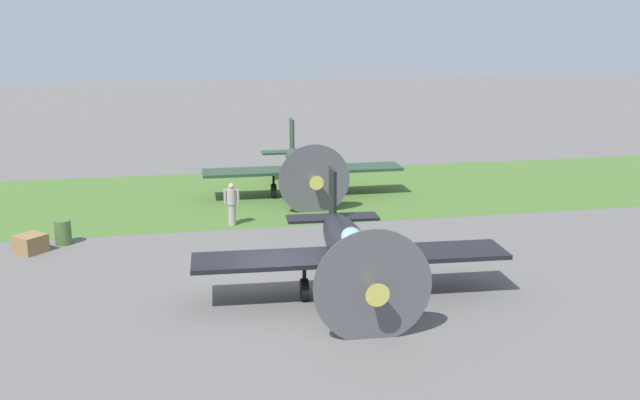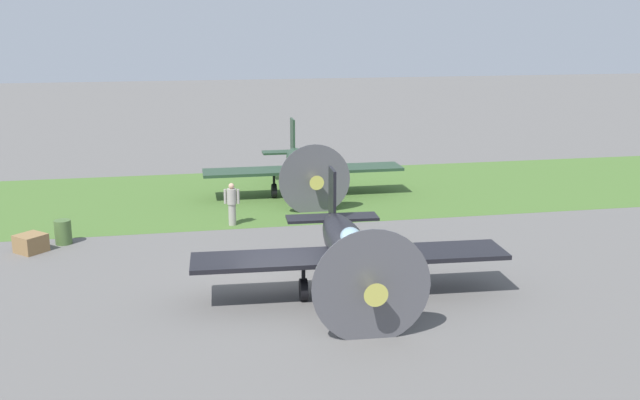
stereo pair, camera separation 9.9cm
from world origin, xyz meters
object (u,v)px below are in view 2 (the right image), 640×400
object	(u,v)px
airplane_wingman	(303,166)
supply_crate	(31,243)
ground_crew_chief	(232,203)
airplane_lead	(349,249)
fuel_drum	(63,232)

from	to	relation	value
airplane_wingman	supply_crate	distance (m)	12.83
supply_crate	ground_crew_chief	bearing A→B (deg)	-164.28
airplane_wingman	supply_crate	world-z (taller)	airplane_wingman
airplane_lead	ground_crew_chief	distance (m)	8.64
airplane_lead	supply_crate	world-z (taller)	airplane_lead
airplane_wingman	fuel_drum	size ratio (longest dim) A/B	10.31
airplane_wingman	fuel_drum	world-z (taller)	airplane_wingman
fuel_drum	supply_crate	size ratio (longest dim) A/B	1.00
airplane_wingman	ground_crew_chief	xyz separation A→B (m)	(3.66, 4.55, -0.48)
fuel_drum	supply_crate	bearing A→B (deg)	37.72
airplane_lead	supply_crate	distance (m)	11.88
airplane_lead	airplane_wingman	distance (m)	12.72
airplane_lead	ground_crew_chief	xyz separation A→B (m)	(2.86, -8.14, -0.49)
airplane_wingman	ground_crew_chief	distance (m)	5.86
airplane_lead	airplane_wingman	bearing A→B (deg)	-90.59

